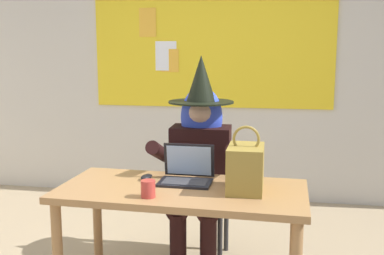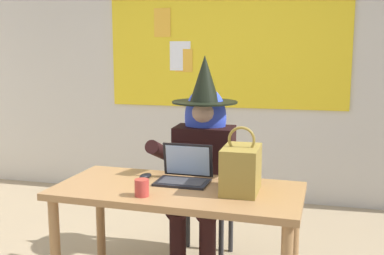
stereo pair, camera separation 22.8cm
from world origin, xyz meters
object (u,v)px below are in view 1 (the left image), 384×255
object	(u,v)px
desk_main	(182,203)
person_costumed	(200,152)
laptop	(187,174)
computer_mouse	(147,177)
coffee_mug	(148,189)
handbag	(246,168)
chair_at_desk	(202,188)

from	to	relation	value
desk_main	person_costumed	distance (m)	0.60
laptop	computer_mouse	bearing A→B (deg)	-178.92
desk_main	laptop	distance (m)	0.20
laptop	coffee_mug	distance (m)	0.37
handbag	person_costumed	bearing A→B (deg)	122.45
coffee_mug	chair_at_desk	bearing A→B (deg)	80.00
chair_at_desk	computer_mouse	bearing A→B (deg)	-23.57
chair_at_desk	person_costumed	size ratio (longest dim) A/B	0.61
person_costumed	coffee_mug	size ratio (longest dim) A/B	15.63
person_costumed	coffee_mug	xyz separation A→B (m)	(-0.16, -0.78, -0.04)
person_costumed	handbag	size ratio (longest dim) A/B	3.93
person_costumed	handbag	distance (m)	0.67
laptop	desk_main	bearing A→B (deg)	-90.78
desk_main	handbag	world-z (taller)	handbag
computer_mouse	desk_main	bearing A→B (deg)	-15.90
computer_mouse	person_costumed	bearing A→B (deg)	71.40
desk_main	laptop	world-z (taller)	laptop
handbag	computer_mouse	bearing A→B (deg)	169.35
person_costumed	computer_mouse	bearing A→B (deg)	-32.29
handbag	coffee_mug	world-z (taller)	handbag
desk_main	computer_mouse	world-z (taller)	computer_mouse
laptop	computer_mouse	size ratio (longest dim) A/B	3.09
person_costumed	laptop	size ratio (longest dim) A/B	4.61
chair_at_desk	handbag	distance (m)	0.84
desk_main	computer_mouse	size ratio (longest dim) A/B	14.07
chair_at_desk	person_costumed	xyz separation A→B (m)	(-0.00, -0.12, 0.29)
chair_at_desk	coffee_mug	size ratio (longest dim) A/B	9.60
desk_main	computer_mouse	xyz separation A→B (m)	(-0.25, 0.13, 0.11)
computer_mouse	handbag	bearing A→B (deg)	1.36
chair_at_desk	laptop	bearing A→B (deg)	0.47
handbag	coffee_mug	bearing A→B (deg)	-157.00
computer_mouse	handbag	size ratio (longest dim) A/B	0.28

